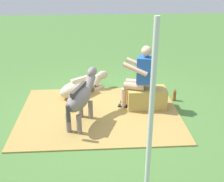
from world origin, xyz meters
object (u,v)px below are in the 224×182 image
object	(u,v)px
pony_standing	(81,97)
tent_pole_left	(151,120)
soda_bottle	(174,95)
pony_lying	(81,87)
person_seated	(140,75)
hay_bale	(146,98)

from	to	relation	value
pony_standing	tent_pole_left	size ratio (longest dim) A/B	0.57
tent_pole_left	soda_bottle	bearing A→B (deg)	-111.63
pony_lying	pony_standing	bearing A→B (deg)	92.97
person_seated	pony_lying	size ratio (longest dim) A/B	1.08
pony_lying	soda_bottle	size ratio (longest dim) A/B	4.44
pony_standing	soda_bottle	bearing A→B (deg)	-156.72
hay_bale	tent_pole_left	bearing A→B (deg)	80.13
pony_standing	pony_lying	world-z (taller)	pony_standing
person_seated	tent_pole_left	size ratio (longest dim) A/B	0.58
pony_standing	hay_bale	bearing A→B (deg)	-157.50
hay_bale	pony_lying	xyz separation A→B (m)	(1.36, -0.73, -0.03)
pony_lying	soda_bottle	xyz separation A→B (m)	(-2.03, 0.42, -0.06)
pony_lying	soda_bottle	bearing A→B (deg)	168.25
person_seated	soda_bottle	distance (m)	1.05
pony_lying	hay_bale	bearing A→B (deg)	151.71
person_seated	soda_bottle	xyz separation A→B (m)	(-0.83, -0.27, -0.59)
pony_standing	soda_bottle	xyz separation A→B (m)	(-1.97, -0.85, -0.41)
hay_bale	soda_bottle	world-z (taller)	hay_bale
hay_bale	pony_standing	distance (m)	1.44
pony_standing	tent_pole_left	world-z (taller)	tent_pole_left
person_seated	soda_bottle	size ratio (longest dim) A/B	4.80
tent_pole_left	pony_lying	bearing A→B (deg)	-73.76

